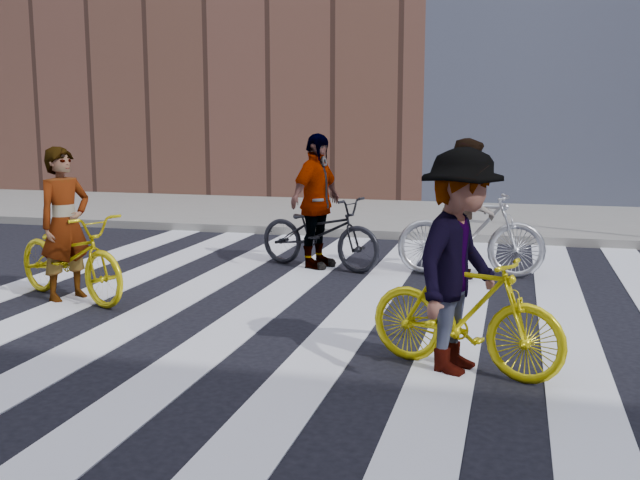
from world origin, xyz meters
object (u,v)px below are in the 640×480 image
at_px(rider_right, 460,262).
at_px(rider_rear, 316,201).
at_px(bike_yellow_right, 465,312).
at_px(rider_mid, 468,208).
at_px(rider_left, 65,224).
at_px(bike_silver_mid, 471,233).
at_px(bike_yellow_left, 70,256).
at_px(bike_dark_rear, 319,232).

relative_size(rider_right, rider_rear, 0.99).
xyz_separation_m(bike_yellow_right, rider_mid, (-0.24, 3.94, 0.41)).
distance_m(bike_yellow_right, rider_left, 4.94).
bearing_deg(bike_silver_mid, bike_yellow_left, 117.11).
xyz_separation_m(bike_silver_mid, rider_rear, (-2.17, 0.04, 0.37)).
height_order(bike_dark_rear, rider_left, rider_left).
height_order(bike_yellow_right, rider_mid, rider_mid).
bearing_deg(rider_rear, bike_dark_rear, -71.76).
bearing_deg(bike_yellow_left, bike_yellow_right, -83.32).
bearing_deg(rider_rear, rider_left, 155.62).
bearing_deg(bike_yellow_left, rider_rear, -18.48).
height_order(rider_right, rider_rear, rider_rear).
height_order(bike_dark_rear, rider_right, rider_right).
bearing_deg(rider_mid, bike_dark_rear, 86.63).
relative_size(rider_mid, rider_rear, 0.97).
relative_size(bike_yellow_right, bike_dark_rear, 0.88).
bearing_deg(rider_rear, bike_silver_mid, -72.78).
xyz_separation_m(bike_yellow_right, rider_left, (-4.72, 1.41, 0.38)).
xyz_separation_m(bike_yellow_left, bike_yellow_right, (4.67, -1.41, 0.00)).
distance_m(bike_yellow_left, bike_dark_rear, 3.48).
height_order(bike_yellow_left, rider_rear, rider_rear).
bearing_deg(bike_dark_rear, bike_silver_mid, -72.80).
xyz_separation_m(bike_silver_mid, rider_mid, (-0.05, 0.00, 0.34)).
height_order(bike_yellow_left, bike_silver_mid, bike_silver_mid).
distance_m(bike_yellow_right, rider_mid, 3.97).
bearing_deg(rider_rear, rider_right, -131.62).
relative_size(bike_dark_rear, rider_rear, 1.02).
xyz_separation_m(rider_left, rider_rear, (2.36, 2.56, 0.06)).
distance_m(rider_mid, rider_right, 3.94).
bearing_deg(rider_right, bike_silver_mid, 21.42).
xyz_separation_m(bike_yellow_left, rider_mid, (4.43, 2.52, 0.42)).
bearing_deg(bike_dark_rear, bike_yellow_left, 155.62).
height_order(bike_yellow_left, rider_right, rider_right).
distance_m(bike_yellow_right, rider_right, 0.43).
relative_size(bike_silver_mid, bike_yellow_right, 1.14).
xyz_separation_m(bike_silver_mid, rider_right, (0.14, -3.94, 0.36)).
distance_m(rider_left, rider_mid, 5.14).
distance_m(rider_left, rider_right, 4.88).
xyz_separation_m(bike_silver_mid, bike_yellow_right, (0.19, -3.94, -0.07)).
height_order(rider_left, rider_rear, rider_rear).
distance_m(bike_silver_mid, bike_yellow_right, 3.94).
bearing_deg(bike_yellow_right, rider_left, 92.73).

